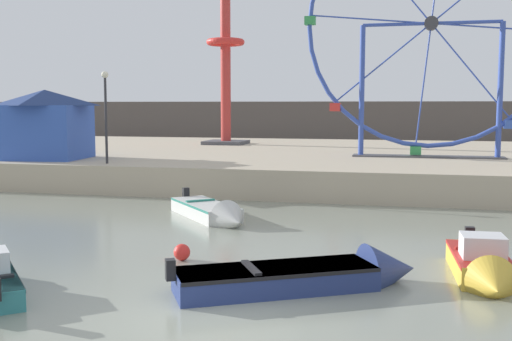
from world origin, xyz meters
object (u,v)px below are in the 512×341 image
object	(u,v)px
carnival_booth_blue_tent	(46,123)
mooring_buoy_orange	(182,252)
motorboat_pale_grey	(214,213)
motorboat_navy_blue	(317,275)
motorboat_mustard_yellow	(483,267)
promenade_lamp_near	(106,104)
ferris_wheel_blue_frame	(431,28)
drop_tower_red_tower	(226,69)

from	to	relation	value
carnival_booth_blue_tent	mooring_buoy_orange	distance (m)	18.21
motorboat_pale_grey	motorboat_navy_blue	xyz separation A→B (m)	(4.68, -7.23, 0.01)
carnival_booth_blue_tent	motorboat_mustard_yellow	bearing A→B (deg)	-39.80
motorboat_pale_grey	promenade_lamp_near	size ratio (longest dim) A/B	1.03
motorboat_pale_grey	ferris_wheel_blue_frame	xyz separation A→B (m)	(7.66, 12.97, 7.75)
ferris_wheel_blue_frame	drop_tower_red_tower	size ratio (longest dim) A/B	1.20
motorboat_pale_grey	carnival_booth_blue_tent	bearing A→B (deg)	-164.38
promenade_lamp_near	motorboat_navy_blue	bearing A→B (deg)	-48.01
motorboat_mustard_yellow	ferris_wheel_blue_frame	xyz separation A→B (m)	(-0.70, 18.84, 7.68)
motorboat_pale_grey	carnival_booth_blue_tent	world-z (taller)	carnival_booth_blue_tent
motorboat_pale_grey	carnival_booth_blue_tent	size ratio (longest dim) A/B	0.97
motorboat_navy_blue	motorboat_mustard_yellow	xyz separation A→B (m)	(3.67, 1.37, 0.06)
motorboat_navy_blue	promenade_lamp_near	world-z (taller)	promenade_lamp_near
motorboat_pale_grey	motorboat_mustard_yellow	world-z (taller)	motorboat_mustard_yellow
ferris_wheel_blue_frame	promenade_lamp_near	world-z (taller)	ferris_wheel_blue_frame
motorboat_navy_blue	mooring_buoy_orange	size ratio (longest dim) A/B	12.62
ferris_wheel_blue_frame	drop_tower_red_tower	world-z (taller)	ferris_wheel_blue_frame
ferris_wheel_blue_frame	drop_tower_red_tower	xyz separation A→B (m)	(-13.40, 8.18, -1.49)
ferris_wheel_blue_frame	carnival_booth_blue_tent	size ratio (longest dim) A/B	2.92
drop_tower_red_tower	promenade_lamp_near	bearing A→B (deg)	-94.97
motorboat_pale_grey	drop_tower_red_tower	size ratio (longest dim) A/B	0.40
motorboat_navy_blue	mooring_buoy_orange	xyz separation A→B (m)	(-3.80, 1.58, -0.07)
mooring_buoy_orange	motorboat_pale_grey	bearing A→B (deg)	98.85
motorboat_navy_blue	motorboat_mustard_yellow	world-z (taller)	motorboat_mustard_yellow
motorboat_mustard_yellow	promenade_lamp_near	xyz separation A→B (m)	(-15.43, 11.69, 3.76)
motorboat_navy_blue	ferris_wheel_blue_frame	size ratio (longest dim) A/B	0.42
drop_tower_red_tower	promenade_lamp_near	size ratio (longest dim) A/B	2.59
motorboat_navy_blue	mooring_buoy_orange	bearing A→B (deg)	128.40
motorboat_navy_blue	ferris_wheel_blue_frame	bearing A→B (deg)	52.59
ferris_wheel_blue_frame	mooring_buoy_orange	bearing A→B (deg)	-110.00
mooring_buoy_orange	motorboat_mustard_yellow	bearing A→B (deg)	-1.62
carnival_booth_blue_tent	mooring_buoy_orange	size ratio (longest dim) A/B	10.37
drop_tower_red_tower	mooring_buoy_orange	size ratio (longest dim) A/B	25.25
carnival_booth_blue_tent	motorboat_pale_grey	bearing A→B (deg)	-39.23
motorboat_pale_grey	motorboat_mustard_yellow	distance (m)	10.21
motorboat_mustard_yellow	carnival_booth_blue_tent	world-z (taller)	carnival_booth_blue_tent
motorboat_navy_blue	carnival_booth_blue_tent	xyz separation A→B (m)	(-16.00, 14.78, 2.87)
motorboat_mustard_yellow	drop_tower_red_tower	world-z (taller)	drop_tower_red_tower
motorboat_navy_blue	motorboat_mustard_yellow	size ratio (longest dim) A/B	1.38
motorboat_mustard_yellow	drop_tower_red_tower	size ratio (longest dim) A/B	0.36
motorboat_mustard_yellow	mooring_buoy_orange	distance (m)	7.48
motorboat_mustard_yellow	carnival_booth_blue_tent	bearing A→B (deg)	-127.24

